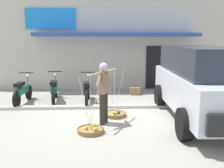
# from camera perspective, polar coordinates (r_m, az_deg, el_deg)

# --- Properties ---
(ground_plane) EXTENTS (90.00, 90.00, 0.00)m
(ground_plane) POSITION_cam_1_polar(r_m,az_deg,el_deg) (7.88, -3.42, -6.91)
(ground_plane) COLOR #9E998C
(sidewalk_curb) EXTENTS (20.00, 0.24, 0.10)m
(sidewalk_curb) POSITION_cam_1_polar(r_m,az_deg,el_deg) (8.53, -3.39, -5.20)
(sidewalk_curb) COLOR #BAB4A5
(sidewalk_curb) RESTS_ON ground
(fruit_vendor) EXTENTS (0.73, 1.34, 1.70)m
(fruit_vendor) POSITION_cam_1_polar(r_m,az_deg,el_deg) (6.78, -1.93, -1.18)
(fruit_vendor) COLOR #2D2823
(fruit_vendor) RESTS_ON ground
(fruit_basket_left_side) EXTENTS (0.69, 0.69, 1.45)m
(fruit_basket_left_side) POSITION_cam_1_polar(r_m,az_deg,el_deg) (7.66, 0.66, -6.81)
(fruit_basket_left_side) COLOR #9E7542
(fruit_basket_left_side) RESTS_ON ground
(fruit_basket_right_side) EXTENTS (0.69, 0.69, 1.45)m
(fruit_basket_right_side) POSITION_cam_1_polar(r_m,az_deg,el_deg) (6.40, -4.89, -10.32)
(fruit_basket_right_side) COLOR #9E7542
(fruit_basket_right_side) RESTS_ON ground
(motorcycle_nearest_shop) EXTENTS (0.54, 1.82, 1.09)m
(motorcycle_nearest_shop) POSITION_cam_1_polar(r_m,az_deg,el_deg) (9.61, -19.70, -1.57)
(motorcycle_nearest_shop) COLOR black
(motorcycle_nearest_shop) RESTS_ON ground
(motorcycle_second_in_row) EXTENTS (0.54, 1.82, 1.09)m
(motorcycle_second_in_row) POSITION_cam_1_polar(r_m,az_deg,el_deg) (9.63, -12.97, -1.21)
(motorcycle_second_in_row) COLOR black
(motorcycle_second_in_row) RESTS_ON ground
(motorcycle_third_in_row) EXTENTS (0.54, 1.82, 1.09)m
(motorcycle_third_in_row) POSITION_cam_1_polar(r_m,az_deg,el_deg) (9.20, -5.60, -1.52)
(motorcycle_third_in_row) COLOR black
(motorcycle_third_in_row) RESTS_ON ground
(parked_truck) EXTENTS (2.32, 4.88, 2.10)m
(parked_truck) POSITION_cam_1_polar(r_m,az_deg,el_deg) (7.59, 20.13, 0.61)
(parked_truck) COLOR silver
(parked_truck) RESTS_ON ground
(storefront_building) EXTENTS (13.00, 6.00, 4.20)m
(storefront_building) POSITION_cam_1_polar(r_m,az_deg,el_deg) (14.09, 0.29, 9.34)
(storefront_building) COLOR beige
(storefront_building) RESTS_ON ground
(wooden_crate) EXTENTS (0.44, 0.36, 0.32)m
(wooden_crate) POSITION_cam_1_polar(r_m,az_deg,el_deg) (10.63, 5.17, -1.53)
(wooden_crate) COLOR olive
(wooden_crate) RESTS_ON ground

